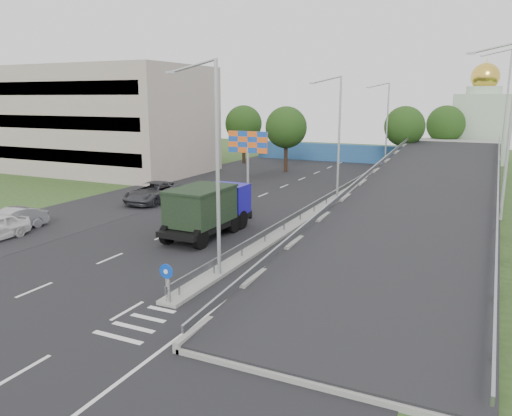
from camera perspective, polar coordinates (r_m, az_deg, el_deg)
The scene contains 21 objects.
ground at distance 20.07m, azimuth -13.64°, elevation -13.08°, with size 160.00×160.00×0.00m, color #2D4C1E.
road_surface at distance 37.92m, azimuth 1.87°, elevation -0.53°, with size 26.00×90.00×0.04m, color black.
parking_strip at distance 44.60m, azimuth -13.64°, elevation 1.10°, with size 8.00×90.00×0.05m, color black.
median at distance 40.55m, azimuth 8.02°, elevation 0.36°, with size 1.00×44.00×0.20m, color gray.
overpass_ramp at distance 38.74m, azimuth 18.74°, elevation 1.73°, with size 10.00×50.00×3.50m.
median_guardrail at distance 40.42m, azimuth 8.05°, elevation 1.26°, with size 0.09×44.00×0.71m.
sign_bollard at distance 21.25m, azimuth -10.09°, elevation -8.41°, with size 0.64×0.23×1.67m.
lamp_post_near at distance 23.19m, azimuth -4.84°, elevation 5.67°, with size 2.74×0.18×10.08m.
lamp_post_mid at distance 41.64m, azimuth 9.24°, elevation 8.57°, with size 2.74×0.18×10.08m.
lamp_post_far at distance 61.07m, azimuth 14.59°, elevation 9.54°, with size 2.74×0.18×10.08m.
beige_building at distance 62.06m, azimuth -17.14°, elevation 9.61°, with size 24.00×14.00×12.00m, color #B09B93.
blue_wall at distance 68.14m, azimuth 11.94°, elevation 6.05°, with size 30.00×0.50×2.40m, color #285995.
church at distance 73.99m, azimuth 24.32°, elevation 8.91°, with size 7.00×7.00×13.80m.
billboard at distance 46.93m, azimuth -0.94°, elevation 7.17°, with size 4.00×0.24×5.50m.
tree_left_mid at distance 58.20m, azimuth 3.46°, elevation 9.16°, with size 4.80×4.80×7.60m.
tree_median_far at distance 62.75m, azimuth 16.63°, elevation 8.91°, with size 4.80×4.80×7.60m.
tree_left_far at distance 66.05m, azimuth -1.43°, elevation 9.58°, with size 4.80×4.80×7.60m.
tree_ramp_far at distance 69.22m, azimuth 20.86°, elevation 8.91°, with size 4.80×4.80×7.60m.
dump_truck at distance 31.50m, azimuth -5.45°, elevation 0.03°, with size 2.91×7.30×3.21m.
parked_car_b at distance 36.27m, azimuth -26.16°, elevation -1.23°, with size 1.57×4.51×1.49m, color gray.
parked_car_c at distance 42.39m, azimuth -11.63°, elevation 1.77°, with size 2.79×6.06×1.68m, color #37373C.
Camera 1 is at (11.69, -13.90, 8.55)m, focal length 35.00 mm.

